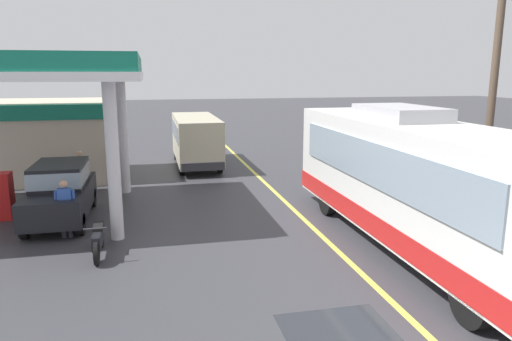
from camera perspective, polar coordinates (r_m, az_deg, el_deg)
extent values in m
plane|color=#38383D|center=(24.85, -1.69, 1.12)|extent=(120.00, 120.00, 0.00)
cube|color=#D8CC4C|center=(20.07, 1.04, -1.43)|extent=(0.16, 50.00, 0.01)
cube|color=white|center=(12.95, 18.73, -0.94)|extent=(2.50, 11.00, 2.90)
cube|color=red|center=(13.23, 18.42, -5.59)|extent=(2.54, 11.04, 0.56)
cube|color=#8C9EAD|center=(12.26, 13.79, 0.80)|extent=(0.06, 9.35, 1.10)
cube|color=#8C9EAD|center=(13.57, 23.44, 1.20)|extent=(0.06, 9.35, 1.10)
cube|color=#B2B2B7|center=(13.57, 17.00, 6.70)|extent=(1.60, 2.80, 0.36)
cylinder|color=black|center=(9.74, 24.67, -14.16)|extent=(0.30, 1.00, 1.00)
cylinder|color=black|center=(15.67, 8.68, -3.48)|extent=(0.30, 1.00, 1.00)
cylinder|color=black|center=(16.58, 15.79, -2.95)|extent=(0.30, 1.00, 1.00)
cylinder|color=silver|center=(13.39, -16.91, 1.43)|extent=(0.36, 0.36, 4.60)
cylinder|color=silver|center=(18.72, -15.78, 4.31)|extent=(0.36, 0.36, 4.60)
cube|color=red|center=(16.98, -28.51, -2.75)|extent=(0.70, 0.60, 1.50)
cube|color=beige|center=(22.73, -24.62, 3.40)|extent=(7.00, 4.40, 3.40)
cube|color=#147259|center=(20.42, -26.20, 6.25)|extent=(6.30, 0.10, 0.60)
cube|color=black|center=(15.96, -22.51, -3.17)|extent=(1.70, 4.20, 0.80)
cube|color=black|center=(15.98, -22.61, -0.39)|extent=(1.50, 2.31, 0.70)
cube|color=#8C9EAD|center=(15.98, -22.61, -0.39)|extent=(1.53, 2.35, 0.49)
cylinder|color=black|center=(14.81, -26.22, -6.23)|extent=(0.20, 0.64, 0.64)
cylinder|color=black|center=(14.52, -20.43, -6.08)|extent=(0.20, 0.64, 0.64)
cylinder|color=black|center=(17.62, -24.02, -3.28)|extent=(0.20, 0.64, 0.64)
cylinder|color=black|center=(17.38, -19.17, -3.11)|extent=(0.20, 0.64, 0.64)
cube|color=#BFB799|center=(23.64, -7.28, 3.90)|extent=(2.00, 6.00, 2.10)
cube|color=#8C9EAD|center=(23.59, -7.30, 4.86)|extent=(2.04, 5.10, 0.80)
cube|color=#2D2D33|center=(20.79, -6.40, 0.47)|extent=(1.90, 0.16, 0.36)
cylinder|color=black|center=(21.77, -9.00, 0.48)|extent=(0.22, 0.76, 0.76)
cylinder|color=black|center=(21.95, -4.41, 0.68)|extent=(0.22, 0.76, 0.76)
cylinder|color=black|center=(25.70, -9.60, 2.18)|extent=(0.22, 0.76, 0.76)
cylinder|color=black|center=(25.85, -5.71, 2.34)|extent=(0.22, 0.76, 0.76)
cylinder|color=black|center=(12.22, -18.72, -9.41)|extent=(0.10, 0.60, 0.60)
cylinder|color=black|center=(13.34, -18.21, -7.58)|extent=(0.10, 0.60, 0.60)
cube|color=black|center=(12.71, -18.51, -7.61)|extent=(0.20, 1.30, 0.36)
cube|color=black|center=(12.79, -18.51, -6.46)|extent=(0.24, 0.60, 0.12)
cylinder|color=#2D2D33|center=(12.07, -18.88, -6.66)|extent=(0.55, 0.04, 0.04)
cylinder|color=#33333F|center=(14.44, -22.25, -5.94)|extent=(0.14, 0.14, 0.82)
cylinder|color=#33333F|center=(14.41, -21.54, -5.92)|extent=(0.14, 0.14, 0.82)
cube|color=#3359B2|center=(14.24, -22.12, -3.20)|extent=(0.36, 0.22, 0.60)
sphere|color=tan|center=(14.14, -22.25, -1.52)|extent=(0.22, 0.22, 0.22)
cylinder|color=#3359B2|center=(14.29, -23.01, -3.43)|extent=(0.09, 0.09, 0.58)
cylinder|color=#3359B2|center=(14.21, -21.19, -3.37)|extent=(0.09, 0.09, 0.58)
cylinder|color=#33333F|center=(19.52, -20.63, -1.35)|extent=(0.14, 0.14, 0.82)
cylinder|color=#33333F|center=(19.50, -20.11, -1.33)|extent=(0.14, 0.14, 0.82)
cube|color=silver|center=(19.37, -20.52, 0.70)|extent=(0.36, 0.22, 0.60)
sphere|color=tan|center=(19.30, -20.61, 1.96)|extent=(0.22, 0.22, 0.22)
cylinder|color=silver|center=(19.41, -21.18, 0.53)|extent=(0.09, 0.09, 0.58)
cylinder|color=silver|center=(19.35, -19.83, 0.59)|extent=(0.09, 0.09, 0.58)
cylinder|color=brown|center=(16.73, 26.83, 9.93)|extent=(0.24, 0.24, 8.82)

